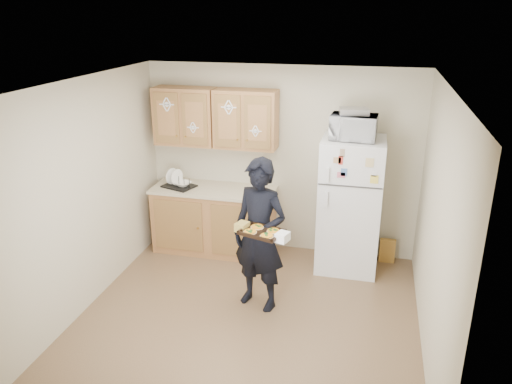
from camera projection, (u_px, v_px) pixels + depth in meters
The scene contains 23 objects.
floor at pixel (248, 318), 5.41m from camera, with size 3.60×3.60×0.00m, color brown.
ceiling at pixel (246, 85), 4.54m from camera, with size 3.60×3.60×0.00m, color beige.
wall_back at pixel (281, 161), 6.62m from camera, with size 3.60×0.04×2.50m, color beige.
wall_front at pixel (179, 311), 3.33m from camera, with size 3.60×0.04×2.50m, color beige.
wall_left at pixel (86, 196), 5.37m from camera, with size 0.04×3.60×2.50m, color beige.
wall_right at pixel (436, 229), 4.58m from camera, with size 0.04×3.60×2.50m, color beige.
refrigerator at pixel (350, 205), 6.21m from camera, with size 0.75×0.70×1.70m, color white.
base_cabinet at pixel (214, 221), 6.80m from camera, with size 1.60×0.60×0.86m, color olive.
countertop at pixel (213, 190), 6.64m from camera, with size 1.64×0.64×0.04m, color #BCB391.
upper_cab_left at pixel (185, 116), 6.52m from camera, with size 0.80×0.33×0.75m, color olive.
upper_cab_right at pixel (246, 119), 6.34m from camera, with size 0.80×0.33×0.75m, color olive.
cereal_box at pixel (387, 251), 6.55m from camera, with size 0.20×0.07×0.32m, color gold.
person at pixel (260, 235), 5.37m from camera, with size 0.62×0.41×1.71m, color black.
baking_tray at pixel (262, 233), 5.03m from camera, with size 0.41×0.30×0.04m, color black.
pizza_front_left at pixel (250, 232), 5.02m from camera, with size 0.14×0.14×0.02m, color gold.
pizza_front_right at pixel (267, 236), 4.92m from camera, with size 0.14×0.14×0.02m, color gold.
pizza_back_left at pixel (257, 227), 5.13m from camera, with size 0.14×0.14×0.02m, color gold.
pizza_back_right at pixel (273, 231), 5.03m from camera, with size 0.14×0.14×0.02m, color gold.
microwave at pixel (353, 127), 5.82m from camera, with size 0.53×0.36×0.29m, color white.
foil_pan at pixel (354, 111), 5.79m from camera, with size 0.34×0.24×0.07m, color silver.
dish_rack at pixel (179, 181), 6.66m from camera, with size 0.40×0.30×0.16m, color black.
bowl at pixel (183, 184), 6.66m from camera, with size 0.22×0.22×0.05m, color white.
soap_bottle at pixel (255, 188), 6.33m from camera, with size 0.09×0.09×0.20m, color white.
Camera 1 is at (1.17, -4.45, 3.16)m, focal length 35.00 mm.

